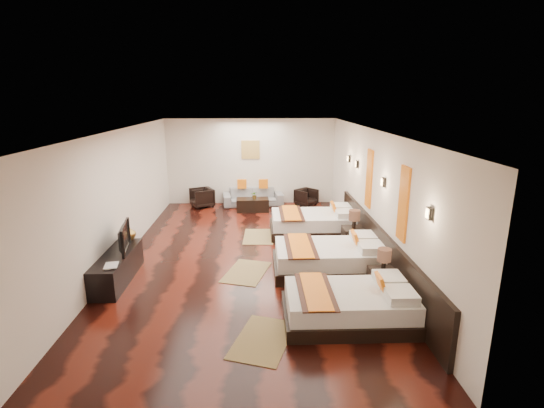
{
  "coord_description": "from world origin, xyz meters",
  "views": [
    {
      "loc": [
        0.25,
        -8.5,
        3.48
      ],
      "look_at": [
        0.56,
        0.42,
        1.1
      ],
      "focal_mm": 26.69,
      "sensor_mm": 36.0,
      "label": 1
    }
  ],
  "objects_px": {
    "nightstand_a": "(382,280)",
    "armchair_left": "(202,198)",
    "tv": "(120,237)",
    "tv_console": "(117,267)",
    "nightstand_b": "(353,236)",
    "bed_mid": "(330,258)",
    "table_plant": "(255,195)",
    "book": "(104,266)",
    "sofa": "(253,197)",
    "bed_near": "(350,305)",
    "coffee_table": "(253,205)",
    "armchair_right": "(306,197)",
    "figurine": "(128,232)",
    "bed_far": "(314,223)"
  },
  "relations": [
    {
      "from": "bed_mid",
      "to": "bed_far",
      "type": "height_order",
      "value": "bed_mid"
    },
    {
      "from": "bed_near",
      "to": "nightstand_b",
      "type": "height_order",
      "value": "nightstand_b"
    },
    {
      "from": "nightstand_b",
      "to": "book",
      "type": "relative_size",
      "value": 3.1
    },
    {
      "from": "tv",
      "to": "coffee_table",
      "type": "distance_m",
      "value": 5.35
    },
    {
      "from": "bed_mid",
      "to": "coffee_table",
      "type": "distance_m",
      "value": 4.88
    },
    {
      "from": "figurine",
      "to": "table_plant",
      "type": "height_order",
      "value": "figurine"
    },
    {
      "from": "coffee_table",
      "to": "table_plant",
      "type": "xyz_separation_m",
      "value": [
        0.07,
        -0.04,
        0.32
      ]
    },
    {
      "from": "bed_far",
      "to": "figurine",
      "type": "xyz_separation_m",
      "value": [
        -4.2,
        -1.82,
        0.41
      ]
    },
    {
      "from": "nightstand_b",
      "to": "sofa",
      "type": "relative_size",
      "value": 0.5
    },
    {
      "from": "bed_near",
      "to": "book",
      "type": "distance_m",
      "value": 4.32
    },
    {
      "from": "tv",
      "to": "bed_near",
      "type": "bearing_deg",
      "value": -123.24
    },
    {
      "from": "book",
      "to": "armchair_left",
      "type": "xyz_separation_m",
      "value": [
        0.91,
        6.04,
        -0.26
      ]
    },
    {
      "from": "figurine",
      "to": "bed_far",
      "type": "bearing_deg",
      "value": 23.49
    },
    {
      "from": "nightstand_a",
      "to": "coffee_table",
      "type": "relative_size",
      "value": 0.91
    },
    {
      "from": "bed_near",
      "to": "book",
      "type": "height_order",
      "value": "bed_near"
    },
    {
      "from": "armchair_left",
      "to": "armchair_right",
      "type": "bearing_deg",
      "value": 65.33
    },
    {
      "from": "tv",
      "to": "figurine",
      "type": "distance_m",
      "value": 0.65
    },
    {
      "from": "bed_far",
      "to": "tv",
      "type": "xyz_separation_m",
      "value": [
        -4.15,
        -2.46,
        0.53
      ]
    },
    {
      "from": "sofa",
      "to": "armchair_right",
      "type": "distance_m",
      "value": 1.76
    },
    {
      "from": "figurine",
      "to": "armchair_left",
      "type": "distance_m",
      "value": 4.71
    },
    {
      "from": "bed_near",
      "to": "sofa",
      "type": "xyz_separation_m",
      "value": [
        -1.64,
        7.21,
        0.01
      ]
    },
    {
      "from": "nightstand_a",
      "to": "armchair_left",
      "type": "relative_size",
      "value": 1.34
    },
    {
      "from": "tv",
      "to": "armchair_left",
      "type": "height_order",
      "value": "tv"
    },
    {
      "from": "book",
      "to": "armchair_right",
      "type": "distance_m",
      "value": 7.5
    },
    {
      "from": "bed_mid",
      "to": "sofa",
      "type": "relative_size",
      "value": 1.15
    },
    {
      "from": "tv_console",
      "to": "tv",
      "type": "xyz_separation_m",
      "value": [
        0.05,
        0.19,
        0.55
      ]
    },
    {
      "from": "armchair_right",
      "to": "coffee_table",
      "type": "xyz_separation_m",
      "value": [
        -1.76,
        -0.63,
        -0.08
      ]
    },
    {
      "from": "tv",
      "to": "bed_far",
      "type": "bearing_deg",
      "value": -69.22
    },
    {
      "from": "tv_console",
      "to": "nightstand_b",
      "type": "bearing_deg",
      "value": 16.43
    },
    {
      "from": "bed_mid",
      "to": "table_plant",
      "type": "relative_size",
      "value": 9.12
    },
    {
      "from": "table_plant",
      "to": "bed_mid",
      "type": "bearing_deg",
      "value": -70.97
    },
    {
      "from": "bed_mid",
      "to": "nightstand_a",
      "type": "relative_size",
      "value": 2.47
    },
    {
      "from": "bed_far",
      "to": "coffee_table",
      "type": "bearing_deg",
      "value": 126.34
    },
    {
      "from": "table_plant",
      "to": "sofa",
      "type": "bearing_deg",
      "value": 94.99
    },
    {
      "from": "bed_far",
      "to": "armchair_left",
      "type": "bearing_deg",
      "value": 139.78
    },
    {
      "from": "tv_console",
      "to": "book",
      "type": "distance_m",
      "value": 0.68
    },
    {
      "from": "tv_console",
      "to": "armchair_left",
      "type": "bearing_deg",
      "value": 80.46
    },
    {
      "from": "tv_console",
      "to": "armchair_right",
      "type": "distance_m",
      "value": 7.0
    },
    {
      "from": "bed_near",
      "to": "bed_mid",
      "type": "distance_m",
      "value": 1.88
    },
    {
      "from": "tv",
      "to": "table_plant",
      "type": "relative_size",
      "value": 3.83
    },
    {
      "from": "nightstand_a",
      "to": "armchair_left",
      "type": "distance_m",
      "value": 7.43
    },
    {
      "from": "figurine",
      "to": "armchair_left",
      "type": "xyz_separation_m",
      "value": [
        0.91,
        4.6,
        -0.4
      ]
    },
    {
      "from": "bed_far",
      "to": "table_plant",
      "type": "bearing_deg",
      "value": 125.72
    },
    {
      "from": "bed_mid",
      "to": "bed_near",
      "type": "bearing_deg",
      "value": -90.07
    },
    {
      "from": "tv",
      "to": "armchair_left",
      "type": "xyz_separation_m",
      "value": [
        0.86,
        5.24,
        -0.51
      ]
    },
    {
      "from": "bed_far",
      "to": "nightstand_a",
      "type": "xyz_separation_m",
      "value": [
        0.75,
        -3.46,
        0.03
      ]
    },
    {
      "from": "coffee_table",
      "to": "tv",
      "type": "bearing_deg",
      "value": -118.17
    },
    {
      "from": "bed_mid",
      "to": "bed_far",
      "type": "relative_size",
      "value": 1.01
    },
    {
      "from": "bed_near",
      "to": "armchair_right",
      "type": "distance_m",
      "value": 7.11
    },
    {
      "from": "book",
      "to": "armchair_left",
      "type": "bearing_deg",
      "value": 81.41
    }
  ]
}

